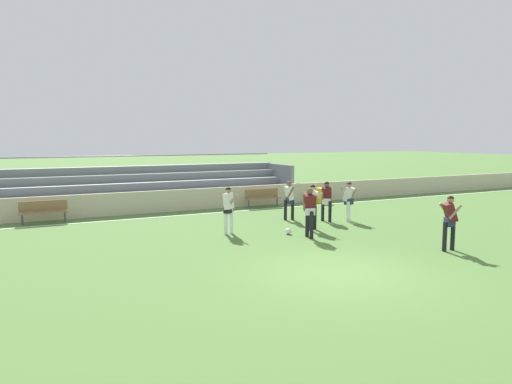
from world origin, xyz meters
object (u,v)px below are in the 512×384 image
Objects in this scene: bench_near_wall_gap at (262,196)px; player_white_challenging at (349,198)px; bleacher_stand at (138,186)px; player_dark_dropping_back at (310,208)px; player_white_overlapping at (289,197)px; bench_far_right at (44,210)px; player_white_trailing_run at (312,203)px; player_white_on_ball at (228,206)px; trash_bin at (322,195)px; player_dark_deep_cover at (450,218)px; soccer_ball at (288,231)px; player_dark_wide_left at (327,198)px.

bench_near_wall_gap is 5.22m from player_white_challenging.
bench_near_wall_gap is at bearing -29.08° from bleacher_stand.
bleacher_stand is at bearing 130.38° from player_white_challenging.
player_dark_dropping_back reaches higher than player_white_challenging.
player_white_overlapping is (1.12, 3.30, -0.06)m from player_dark_dropping_back.
player_dark_dropping_back is at bearing -40.93° from bench_far_right.
player_white_trailing_run is (-0.93, -5.89, 0.46)m from bench_near_wall_gap.
player_white_challenging is at bearing 20.51° from player_white_trailing_run.
player_white_trailing_run reaches higher than player_white_on_ball.
bleacher_stand reaches higher than trash_bin.
bench_far_right is at bearing 146.52° from player_white_trailing_run.
bench_far_right is 15.05m from player_dark_deep_cover.
player_white_trailing_run is at bearing -159.49° from player_white_challenging.
soccer_ball is at bearing -108.98° from bench_near_wall_gap.
player_dark_wide_left is at bearing 158.05° from player_white_challenging.
player_white_trailing_run is 7.68× the size of soccer_ball.
bleacher_stand is 9.91× the size of player_dark_wide_left.
player_dark_wide_left is 1.01× the size of player_white_challenging.
player_white_on_ball is (5.83, -5.17, 0.46)m from bench_far_right.
soccer_ball is at bearing -150.43° from player_dark_wide_left.
player_white_on_ball is (-4.00, -5.17, 0.46)m from bench_near_wall_gap.
player_white_on_ball is 7.64× the size of soccer_ball.
player_dark_dropping_back is (8.06, -6.99, 0.48)m from bench_far_right.
player_dark_deep_cover reaches higher than bench_near_wall_gap.
trash_bin is at bearing 67.58° from player_white_challenging.
trash_bin is at bearing 41.45° from player_white_overlapping.
bleacher_stand is at bearing 34.41° from bench_far_right.
bench_near_wall_gap is 10.48m from player_dark_deep_cover.
player_white_overlapping is (-4.08, -3.61, 0.57)m from trash_bin.
bleacher_stand is 14.90m from player_dark_deep_cover.
player_white_overlapping is at bearing 23.80° from player_white_on_ball.
bench_far_right reaches higher than soccer_ball.
player_white_trailing_run is 1.00× the size of player_white_on_ball.
player_white_overlapping is (-0.65, -3.69, 0.42)m from bench_near_wall_gap.
bench_near_wall_gap is at bearing 95.58° from player_dark_deep_cover.
player_dark_dropping_back is 3.74m from player_white_challenging.
player_white_overlapping is at bearing 59.26° from soccer_ball.
player_white_overlapping is (0.28, 2.19, -0.04)m from player_white_trailing_run.
bleacher_stand is 10.66m from player_dark_dropping_back.
player_dark_deep_cover is at bearing -84.42° from bench_near_wall_gap.
soccer_ball is at bearing -38.77° from bench_far_right.
bleacher_stand is 8.31m from player_white_on_ball.
player_white_on_ball reaches higher than player_dark_wide_left.
player_dark_wide_left reaches higher than bench_near_wall_gap.
soccer_ball is at bearing -28.50° from player_white_on_ball.
bench_near_wall_gap is 1.05× the size of player_dark_dropping_back.
bench_near_wall_gap is at bearing 80.09° from player_white_overlapping.
bench_far_right is 1.00× the size of bench_near_wall_gap.
player_white_overlapping is at bearing 71.24° from player_dark_dropping_back.
player_white_overlapping is 0.97× the size of player_white_on_ball.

